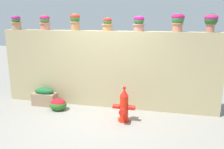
{
  "coord_description": "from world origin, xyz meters",
  "views": [
    {
      "loc": [
        1.49,
        -4.53,
        2.32
      ],
      "look_at": [
        0.18,
        1.05,
        0.9
      ],
      "focal_mm": 38.1,
      "sensor_mm": 36.0,
      "label": 1
    }
  ],
  "objects_px": {
    "potted_plant_0": "(16,21)",
    "potted_plant_3": "(108,24)",
    "potted_plant_6": "(211,20)",
    "fire_hydrant": "(124,106)",
    "planter_box": "(45,97)",
    "potted_plant_2": "(75,20)",
    "potted_plant_5": "(178,20)",
    "flower_bush_left": "(58,104)",
    "potted_plant_4": "(139,23)",
    "potted_plant_1": "(45,21)"
  },
  "relations": [
    {
      "from": "potted_plant_5",
      "to": "planter_box",
      "type": "relative_size",
      "value": 0.69
    },
    {
      "from": "potted_plant_2",
      "to": "potted_plant_5",
      "type": "height_order",
      "value": "potted_plant_5"
    },
    {
      "from": "fire_hydrant",
      "to": "planter_box",
      "type": "xyz_separation_m",
      "value": [
        -2.24,
        0.52,
        -0.13
      ]
    },
    {
      "from": "potted_plant_0",
      "to": "potted_plant_3",
      "type": "xyz_separation_m",
      "value": [
        2.51,
        0.04,
        -0.04
      ]
    },
    {
      "from": "fire_hydrant",
      "to": "planter_box",
      "type": "height_order",
      "value": "fire_hydrant"
    },
    {
      "from": "fire_hydrant",
      "to": "planter_box",
      "type": "relative_size",
      "value": 1.29
    },
    {
      "from": "potted_plant_1",
      "to": "flower_bush_left",
      "type": "distance_m",
      "value": 2.2
    },
    {
      "from": "potted_plant_1",
      "to": "potted_plant_4",
      "type": "distance_m",
      "value": 2.48
    },
    {
      "from": "potted_plant_4",
      "to": "flower_bush_left",
      "type": "relative_size",
      "value": 0.86
    },
    {
      "from": "potted_plant_0",
      "to": "planter_box",
      "type": "relative_size",
      "value": 0.61
    },
    {
      "from": "potted_plant_2",
      "to": "flower_bush_left",
      "type": "xyz_separation_m",
      "value": [
        -0.3,
        -0.58,
        -2.06
      ]
    },
    {
      "from": "potted_plant_0",
      "to": "planter_box",
      "type": "distance_m",
      "value": 2.16
    },
    {
      "from": "potted_plant_5",
      "to": "potted_plant_6",
      "type": "relative_size",
      "value": 1.04
    },
    {
      "from": "potted_plant_2",
      "to": "planter_box",
      "type": "height_order",
      "value": "potted_plant_2"
    },
    {
      "from": "potted_plant_0",
      "to": "potted_plant_6",
      "type": "bearing_deg",
      "value": 0.04
    },
    {
      "from": "potted_plant_0",
      "to": "potted_plant_6",
      "type": "distance_m",
      "value": 4.89
    },
    {
      "from": "potted_plant_4",
      "to": "potted_plant_5",
      "type": "height_order",
      "value": "potted_plant_5"
    },
    {
      "from": "potted_plant_4",
      "to": "potted_plant_6",
      "type": "relative_size",
      "value": 0.89
    },
    {
      "from": "potted_plant_6",
      "to": "flower_bush_left",
      "type": "xyz_separation_m",
      "value": [
        -3.53,
        -0.56,
        -2.07
      ]
    },
    {
      "from": "potted_plant_5",
      "to": "flower_bush_left",
      "type": "bearing_deg",
      "value": -167.8
    },
    {
      "from": "potted_plant_1",
      "to": "potted_plant_0",
      "type": "bearing_deg",
      "value": -174.9
    },
    {
      "from": "potted_plant_1",
      "to": "potted_plant_3",
      "type": "relative_size",
      "value": 1.2
    },
    {
      "from": "potted_plant_1",
      "to": "potted_plant_6",
      "type": "relative_size",
      "value": 0.94
    },
    {
      "from": "flower_bush_left",
      "to": "potted_plant_5",
      "type": "bearing_deg",
      "value": 12.2
    },
    {
      "from": "potted_plant_0",
      "to": "potted_plant_1",
      "type": "distance_m",
      "value": 0.81
    },
    {
      "from": "potted_plant_2",
      "to": "planter_box",
      "type": "distance_m",
      "value": 2.17
    },
    {
      "from": "potted_plant_0",
      "to": "potted_plant_3",
      "type": "relative_size",
      "value": 1.17
    },
    {
      "from": "potted_plant_2",
      "to": "potted_plant_3",
      "type": "xyz_separation_m",
      "value": [
        0.84,
        0.02,
        -0.08
      ]
    },
    {
      "from": "fire_hydrant",
      "to": "potted_plant_2",
      "type": "bearing_deg",
      "value": 148.8
    },
    {
      "from": "potted_plant_5",
      "to": "potted_plant_3",
      "type": "bearing_deg",
      "value": -179.74
    },
    {
      "from": "potted_plant_0",
      "to": "potted_plant_5",
      "type": "height_order",
      "value": "potted_plant_5"
    },
    {
      "from": "potted_plant_3",
      "to": "potted_plant_2",
      "type": "bearing_deg",
      "value": -178.8
    },
    {
      "from": "potted_plant_1",
      "to": "potted_plant_5",
      "type": "xyz_separation_m",
      "value": [
        3.38,
        -0.02,
        0.04
      ]
    },
    {
      "from": "potted_plant_3",
      "to": "potted_plant_5",
      "type": "relative_size",
      "value": 0.76
    },
    {
      "from": "potted_plant_1",
      "to": "fire_hydrant",
      "type": "xyz_separation_m",
      "value": [
        2.3,
        -0.92,
        -1.83
      ]
    },
    {
      "from": "planter_box",
      "to": "potted_plant_4",
      "type": "bearing_deg",
      "value": 8.68
    },
    {
      "from": "potted_plant_1",
      "to": "potted_plant_5",
      "type": "height_order",
      "value": "potted_plant_5"
    },
    {
      "from": "potted_plant_1",
      "to": "planter_box",
      "type": "bearing_deg",
      "value": -81.48
    },
    {
      "from": "potted_plant_3",
      "to": "potted_plant_5",
      "type": "bearing_deg",
      "value": 0.26
    },
    {
      "from": "potted_plant_4",
      "to": "flower_bush_left",
      "type": "height_order",
      "value": "potted_plant_4"
    },
    {
      "from": "potted_plant_4",
      "to": "potted_plant_2",
      "type": "bearing_deg",
      "value": -179.31
    },
    {
      "from": "potted_plant_2",
      "to": "planter_box",
      "type": "xyz_separation_m",
      "value": [
        -0.8,
        -0.35,
        -1.98
      ]
    },
    {
      "from": "potted_plant_2",
      "to": "potted_plant_6",
      "type": "height_order",
      "value": "potted_plant_2"
    },
    {
      "from": "potted_plant_0",
      "to": "potted_plant_4",
      "type": "height_order",
      "value": "potted_plant_0"
    },
    {
      "from": "potted_plant_4",
      "to": "potted_plant_5",
      "type": "relative_size",
      "value": 0.86
    },
    {
      "from": "potted_plant_3",
      "to": "planter_box",
      "type": "bearing_deg",
      "value": -167.42
    },
    {
      "from": "potted_plant_5",
      "to": "potted_plant_6",
      "type": "xyz_separation_m",
      "value": [
        0.71,
        -0.05,
        0.0
      ]
    },
    {
      "from": "potted_plant_2",
      "to": "fire_hydrant",
      "type": "relative_size",
      "value": 0.52
    },
    {
      "from": "potted_plant_4",
      "to": "potted_plant_5",
      "type": "distance_m",
      "value": 0.9
    },
    {
      "from": "potted_plant_1",
      "to": "potted_plant_2",
      "type": "height_order",
      "value": "potted_plant_2"
    }
  ]
}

